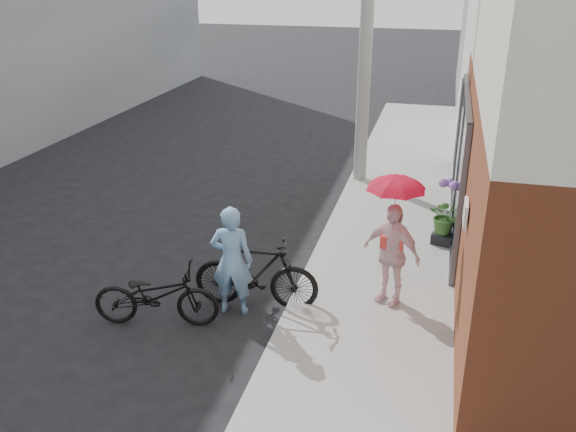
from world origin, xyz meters
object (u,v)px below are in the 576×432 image
at_px(bike_right, 256,273).
at_px(planter, 443,238).
at_px(bike_left, 156,295).
at_px(officer, 232,261).
at_px(utility_pole, 367,22).
at_px(kimono_woman, 391,253).

height_order(bike_right, planter, bike_right).
bearing_deg(bike_left, officer, -69.64).
relative_size(utility_pole, bike_left, 4.07).
bearing_deg(bike_right, kimono_woman, -80.83).
bearing_deg(utility_pole, bike_right, -96.96).
relative_size(officer, kimono_woman, 1.09).
xyz_separation_m(bike_left, kimono_woman, (3.04, 1.23, 0.42)).
xyz_separation_m(bike_right, planter, (2.59, 2.63, -0.33)).
bearing_deg(utility_pole, kimono_woman, -77.37).
bearing_deg(kimono_woman, planter, 95.96).
distance_m(bike_left, planter, 5.09).
height_order(kimono_woman, planter, kimono_woman).
bearing_deg(officer, bike_left, 24.68).
bearing_deg(utility_pole, bike_left, -106.27).
distance_m(bike_left, kimono_woman, 3.30).
height_order(utility_pole, bike_left, utility_pole).
bearing_deg(bike_right, planter, -49.22).
bearing_deg(bike_left, planter, -59.58).
bearing_deg(bike_right, officer, 122.05).
height_order(bike_left, bike_right, bike_right).
xyz_separation_m(bike_right, kimono_woman, (1.85, 0.46, 0.32)).
distance_m(officer, planter, 4.08).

